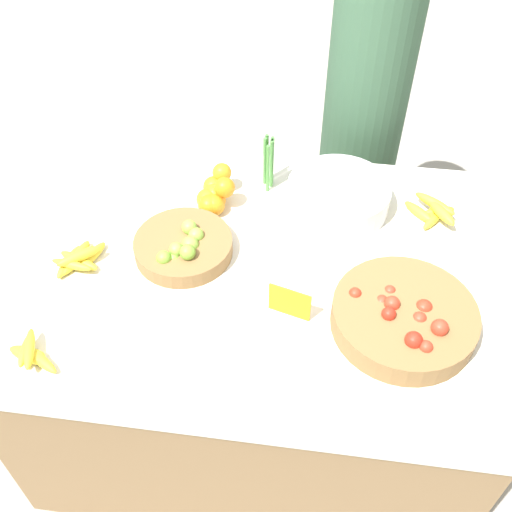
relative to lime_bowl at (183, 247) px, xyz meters
The scene contains 12 objects.
ground_plane 0.86m from the lime_bowl, ahead, with size 12.00×12.00×0.00m, color #A39E93.
market_table 0.49m from the lime_bowl, ahead, with size 1.54×1.19×0.79m.
lime_bowl is the anchor object (origin of this frame).
tomato_basket 0.73m from the lime_bowl, 16.16° to the right, with size 0.42×0.42×0.11m.
orange_pile 0.26m from the lime_bowl, 77.12° to the left, with size 0.14×0.20×0.12m.
metal_bowl 0.57m from the lime_bowl, 31.53° to the left, with size 0.36×0.36×0.10m.
price_sign 0.42m from the lime_bowl, 29.20° to the right, with size 0.13×0.04×0.11m.
veg_bundle 0.46m from the lime_bowl, 59.11° to the left, with size 0.04×0.07×0.20m.
banana_bunch_front_center 0.87m from the lime_bowl, 19.33° to the left, with size 0.19×0.18×0.06m.
banana_bunch_front_left 0.57m from the lime_bowl, 126.14° to the right, with size 0.17×0.14×0.05m.
banana_bunch_back_center 0.34m from the lime_bowl, 164.41° to the right, with size 0.15×0.18×0.06m.
vendor_person 1.05m from the lime_bowl, 56.79° to the left, with size 0.34×0.34×1.66m.
Camera 1 is at (0.18, -1.29, 2.21)m, focal length 42.00 mm.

